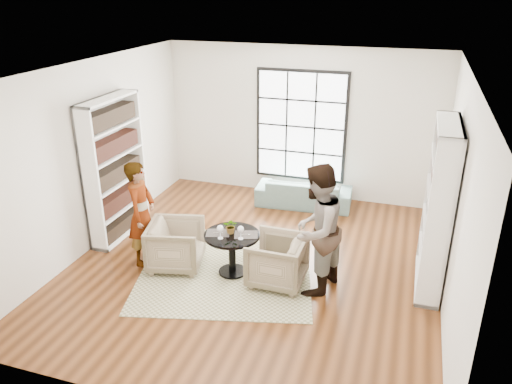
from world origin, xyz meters
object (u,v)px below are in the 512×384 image
(sofa, at_px, (304,192))
(person_left, at_px, (141,213))
(person_right, at_px, (316,230))
(armchair_right, at_px, (277,260))
(flower_centerpiece, at_px, (231,226))
(wine_glass_left, at_px, (220,229))
(wine_glass_right, at_px, (241,230))
(pedestal_table, at_px, (232,245))
(armchair_left, at_px, (176,245))

(sofa, xyz_separation_m, person_left, (-1.90, -2.86, 0.56))
(sofa, bearing_deg, person_right, 101.51)
(armchair_right, distance_m, flower_centerpiece, 0.84)
(person_left, height_order, wine_glass_left, person_left)
(wine_glass_right, distance_m, flower_centerpiece, 0.24)
(pedestal_table, distance_m, armchair_left, 0.90)
(armchair_left, bearing_deg, person_left, 76.32)
(armchair_left, distance_m, wine_glass_left, 0.91)
(armchair_right, bearing_deg, pedestal_table, -92.16)
(armchair_right, bearing_deg, wine_glass_right, -82.40)
(sofa, height_order, wine_glass_right, wine_glass_right)
(pedestal_table, relative_size, person_left, 0.50)
(person_right, height_order, flower_centerpiece, person_right)
(person_right, xyz_separation_m, wine_glass_right, (-1.08, -0.06, -0.13))
(sofa, relative_size, person_right, 0.97)
(pedestal_table, height_order, flower_centerpiece, flower_centerpiece)
(armchair_left, height_order, person_left, person_left)
(pedestal_table, xyz_separation_m, armchair_right, (0.70, -0.04, -0.12))
(flower_centerpiece, bearing_deg, sofa, 80.02)
(armchair_right, bearing_deg, sofa, -174.38)
(sofa, distance_m, person_left, 3.48)
(wine_glass_right, bearing_deg, wine_glass_left, -164.76)
(person_right, relative_size, wine_glass_left, 8.84)
(sofa, bearing_deg, armchair_right, 90.75)
(pedestal_table, xyz_separation_m, wine_glass_left, (-0.11, -0.18, 0.33))
(sofa, relative_size, wine_glass_right, 8.83)
(armchair_left, bearing_deg, wine_glass_right, -105.12)
(wine_glass_right, relative_size, flower_centerpiece, 0.90)
(sofa, bearing_deg, pedestal_table, 76.51)
(pedestal_table, xyz_separation_m, person_left, (-1.44, -0.07, 0.34))
(sofa, bearing_deg, person_left, 52.34)
(armchair_left, height_order, wine_glass_left, wine_glass_left)
(sofa, distance_m, flower_centerpiece, 2.85)
(pedestal_table, height_order, armchair_left, armchair_left)
(wine_glass_right, bearing_deg, person_right, 3.33)
(armchair_left, height_order, wine_glass_right, wine_glass_right)
(person_left, height_order, person_right, person_right)
(armchair_left, relative_size, wine_glass_left, 3.79)
(sofa, relative_size, armchair_right, 2.30)
(pedestal_table, distance_m, sofa, 2.84)
(flower_centerpiece, bearing_deg, pedestal_table, -53.98)
(person_left, distance_m, flower_centerpiece, 1.42)
(armchair_right, distance_m, person_left, 2.19)
(person_left, xyz_separation_m, flower_centerpiece, (1.42, 0.10, -0.05))
(pedestal_table, bearing_deg, person_left, -177.11)
(sofa, distance_m, wine_glass_right, 2.96)
(sofa, height_order, armchair_right, armchair_right)
(flower_centerpiece, bearing_deg, wine_glass_left, -113.40)
(armchair_right, height_order, person_left, person_left)
(person_right, distance_m, wine_glass_left, 1.37)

